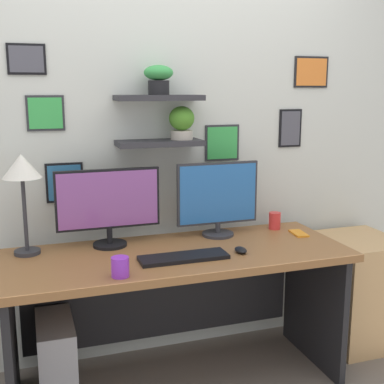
{
  "coord_description": "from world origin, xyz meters",
  "views": [
    {
      "loc": [
        -0.7,
        -2.37,
        1.57
      ],
      "look_at": [
        0.1,
        0.05,
        1.05
      ],
      "focal_mm": 47.11,
      "sensor_mm": 36.0,
      "label": 1
    }
  ],
  "objects_px": {
    "desk": "(174,285)",
    "computer_mouse": "(241,250)",
    "pen_cup": "(275,221)",
    "drawer_cabinet": "(358,290)",
    "monitor_right": "(218,198)",
    "desk_lamp": "(22,174)",
    "computer_tower_left": "(57,361)",
    "keyboard": "(183,257)",
    "coffee_mug": "(120,267)",
    "cell_phone": "(299,233)",
    "monitor_left": "(108,204)"
  },
  "relations": [
    {
      "from": "pen_cup",
      "to": "drawer_cabinet",
      "type": "distance_m",
      "value": 0.72
    },
    {
      "from": "computer_tower_left",
      "to": "pen_cup",
      "type": "bearing_deg",
      "value": 7.68
    },
    {
      "from": "drawer_cabinet",
      "to": "computer_tower_left",
      "type": "distance_m",
      "value": 1.85
    },
    {
      "from": "keyboard",
      "to": "coffee_mug",
      "type": "bearing_deg",
      "value": -158.52
    },
    {
      "from": "monitor_right",
      "to": "desk_lamp",
      "type": "xyz_separation_m",
      "value": [
        -1.04,
        -0.01,
        0.19
      ]
    },
    {
      "from": "monitor_right",
      "to": "computer_tower_left",
      "type": "height_order",
      "value": "monitor_right"
    },
    {
      "from": "computer_mouse",
      "to": "desk_lamp",
      "type": "distance_m",
      "value": 1.16
    },
    {
      "from": "desk_lamp",
      "to": "coffee_mug",
      "type": "bearing_deg",
      "value": -49.74
    },
    {
      "from": "monitor_right",
      "to": "keyboard",
      "type": "height_order",
      "value": "monitor_right"
    },
    {
      "from": "computer_mouse",
      "to": "cell_phone",
      "type": "height_order",
      "value": "computer_mouse"
    },
    {
      "from": "monitor_right",
      "to": "cell_phone",
      "type": "bearing_deg",
      "value": -16.2
    },
    {
      "from": "desk",
      "to": "keyboard",
      "type": "xyz_separation_m",
      "value": [
        -0.0,
        -0.18,
        0.21
      ]
    },
    {
      "from": "desk",
      "to": "desk_lamp",
      "type": "relative_size",
      "value": 3.49
    },
    {
      "from": "monitor_right",
      "to": "pen_cup",
      "type": "distance_m",
      "value": 0.41
    },
    {
      "from": "keyboard",
      "to": "coffee_mug",
      "type": "distance_m",
      "value": 0.36
    },
    {
      "from": "monitor_left",
      "to": "computer_tower_left",
      "type": "height_order",
      "value": "monitor_left"
    },
    {
      "from": "cell_phone",
      "to": "pen_cup",
      "type": "relative_size",
      "value": 1.4
    },
    {
      "from": "coffee_mug",
      "to": "pen_cup",
      "type": "distance_m",
      "value": 1.13
    },
    {
      "from": "keyboard",
      "to": "coffee_mug",
      "type": "height_order",
      "value": "coffee_mug"
    },
    {
      "from": "coffee_mug",
      "to": "computer_tower_left",
      "type": "relative_size",
      "value": 0.21
    },
    {
      "from": "monitor_right",
      "to": "cell_phone",
      "type": "distance_m",
      "value": 0.52
    },
    {
      "from": "desk",
      "to": "drawer_cabinet",
      "type": "bearing_deg",
      "value": 2.92
    },
    {
      "from": "desk",
      "to": "drawer_cabinet",
      "type": "xyz_separation_m",
      "value": [
        1.22,
        0.06,
        -0.21
      ]
    },
    {
      "from": "computer_mouse",
      "to": "pen_cup",
      "type": "bearing_deg",
      "value": 43.12
    },
    {
      "from": "monitor_left",
      "to": "monitor_right",
      "type": "relative_size",
      "value": 1.15
    },
    {
      "from": "monitor_right",
      "to": "computer_tower_left",
      "type": "xyz_separation_m",
      "value": [
        -0.93,
        -0.16,
        -0.75
      ]
    },
    {
      "from": "pen_cup",
      "to": "computer_mouse",
      "type": "bearing_deg",
      "value": -136.88
    },
    {
      "from": "cell_phone",
      "to": "desk_lamp",
      "type": "bearing_deg",
      "value": -178.54
    },
    {
      "from": "monitor_right",
      "to": "coffee_mug",
      "type": "bearing_deg",
      "value": -144.01
    },
    {
      "from": "monitor_right",
      "to": "pen_cup",
      "type": "xyz_separation_m",
      "value": [
        0.37,
        0.02,
        -0.17
      ]
    },
    {
      "from": "cell_phone",
      "to": "pen_cup",
      "type": "bearing_deg",
      "value": 124.75
    },
    {
      "from": "monitor_left",
      "to": "coffee_mug",
      "type": "distance_m",
      "value": 0.5
    },
    {
      "from": "desk",
      "to": "monitor_right",
      "type": "distance_m",
      "value": 0.55
    },
    {
      "from": "desk",
      "to": "desk_lamp",
      "type": "height_order",
      "value": "desk_lamp"
    },
    {
      "from": "desk",
      "to": "monitor_right",
      "type": "relative_size",
      "value": 3.74
    },
    {
      "from": "desk",
      "to": "desk_lamp",
      "type": "distance_m",
      "value": 0.97
    },
    {
      "from": "keyboard",
      "to": "computer_mouse",
      "type": "height_order",
      "value": "computer_mouse"
    },
    {
      "from": "drawer_cabinet",
      "to": "coffee_mug",
      "type": "bearing_deg",
      "value": -166.6
    },
    {
      "from": "desk",
      "to": "computer_mouse",
      "type": "distance_m",
      "value": 0.42
    },
    {
      "from": "desk",
      "to": "cell_phone",
      "type": "height_order",
      "value": "cell_phone"
    },
    {
      "from": "desk",
      "to": "desk_lamp",
      "type": "bearing_deg",
      "value": 168.19
    },
    {
      "from": "desk",
      "to": "pen_cup",
      "type": "height_order",
      "value": "pen_cup"
    },
    {
      "from": "monitor_left",
      "to": "coffee_mug",
      "type": "height_order",
      "value": "monitor_left"
    },
    {
      "from": "cell_phone",
      "to": "coffee_mug",
      "type": "relative_size",
      "value": 1.56
    },
    {
      "from": "computer_mouse",
      "to": "drawer_cabinet",
      "type": "height_order",
      "value": "computer_mouse"
    },
    {
      "from": "keyboard",
      "to": "computer_tower_left",
      "type": "height_order",
      "value": "keyboard"
    },
    {
      "from": "cell_phone",
      "to": "coffee_mug",
      "type": "xyz_separation_m",
      "value": [
        -1.1,
        -0.34,
        0.04
      ]
    },
    {
      "from": "coffee_mug",
      "to": "computer_tower_left",
      "type": "height_order",
      "value": "coffee_mug"
    },
    {
      "from": "keyboard",
      "to": "computer_mouse",
      "type": "distance_m",
      "value": 0.31
    },
    {
      "from": "keyboard",
      "to": "drawer_cabinet",
      "type": "bearing_deg",
      "value": 11.07
    }
  ]
}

